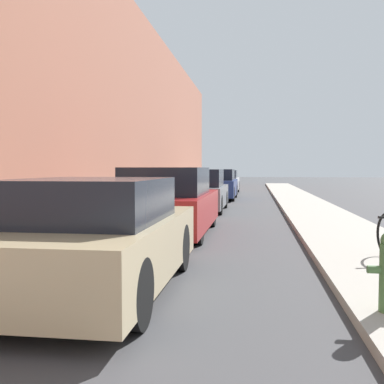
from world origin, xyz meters
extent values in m
plane|color=#3D3D3F|center=(0.00, 16.00, 0.00)|extent=(120.00, 120.00, 0.00)
cube|color=#9E998E|center=(-2.90, 16.00, 0.06)|extent=(2.00, 52.00, 0.12)
cube|color=#9E998E|center=(2.90, 16.00, 0.06)|extent=(2.00, 52.00, 0.12)
cube|color=#9E604C|center=(-4.25, 16.00, 4.10)|extent=(0.70, 52.00, 8.20)
cylinder|color=black|center=(-1.74, 7.44, 0.34)|extent=(0.22, 0.67, 0.67)
cylinder|color=black|center=(-0.13, 7.44, 0.34)|extent=(0.22, 0.67, 0.67)
cylinder|color=black|center=(-0.13, 5.00, 0.34)|extent=(0.22, 0.67, 0.67)
cube|color=tan|center=(-0.93, 6.22, 0.53)|extent=(1.83, 3.93, 0.69)
cube|color=black|center=(-0.93, 6.06, 1.12)|extent=(1.61, 2.04, 0.49)
cylinder|color=black|center=(-1.79, 12.37, 0.31)|extent=(0.22, 0.62, 0.62)
cylinder|color=black|center=(-0.15, 12.37, 0.31)|extent=(0.22, 0.62, 0.62)
cylinder|color=black|center=(-1.79, 9.63, 0.31)|extent=(0.22, 0.62, 0.62)
cylinder|color=black|center=(-0.15, 9.63, 0.31)|extent=(0.22, 0.62, 0.62)
cube|color=maroon|center=(-0.97, 11.00, 0.54)|extent=(1.87, 4.42, 0.74)
cube|color=black|center=(-0.97, 10.82, 1.21)|extent=(1.65, 2.30, 0.59)
cylinder|color=black|center=(-1.67, 17.74, 0.32)|extent=(0.22, 0.63, 0.63)
cylinder|color=black|center=(-0.17, 17.74, 0.32)|extent=(0.22, 0.63, 0.63)
cylinder|color=black|center=(-1.67, 15.22, 0.32)|extent=(0.22, 0.63, 0.63)
cylinder|color=black|center=(-0.17, 15.22, 0.32)|extent=(0.22, 0.63, 0.63)
cube|color=slate|center=(-0.92, 16.48, 0.52)|extent=(1.70, 4.07, 0.69)
cube|color=black|center=(-0.92, 16.32, 1.16)|extent=(1.50, 2.12, 0.58)
cylinder|color=black|center=(-1.57, 23.81, 0.33)|extent=(0.22, 0.65, 0.65)
cylinder|color=black|center=(-0.05, 23.81, 0.33)|extent=(0.22, 0.65, 0.65)
cylinder|color=black|center=(-1.57, 21.11, 0.33)|extent=(0.22, 0.65, 0.65)
cylinder|color=black|center=(-0.05, 21.11, 0.33)|extent=(0.22, 0.65, 0.65)
cube|color=navy|center=(-0.81, 22.46, 0.55)|extent=(1.73, 4.35, 0.75)
cube|color=black|center=(-0.81, 22.28, 1.18)|extent=(1.53, 2.26, 0.51)
cylinder|color=black|center=(-1.58, 28.87, 0.35)|extent=(0.22, 0.69, 0.69)
cylinder|color=black|center=(-0.11, 28.87, 0.35)|extent=(0.22, 0.69, 0.69)
cylinder|color=black|center=(-1.58, 26.35, 0.35)|extent=(0.22, 0.69, 0.69)
cylinder|color=black|center=(-0.11, 26.35, 0.35)|extent=(0.22, 0.69, 0.69)
cube|color=silver|center=(-0.85, 27.61, 0.54)|extent=(1.66, 4.07, 0.71)
cube|color=black|center=(-0.85, 27.45, 1.13)|extent=(1.46, 2.11, 0.47)
cylinder|color=#47703D|center=(2.10, 5.49, 0.52)|extent=(0.12, 0.08, 0.08)
camera|label=1|loc=(0.97, 1.06, 1.49)|focal=41.98mm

